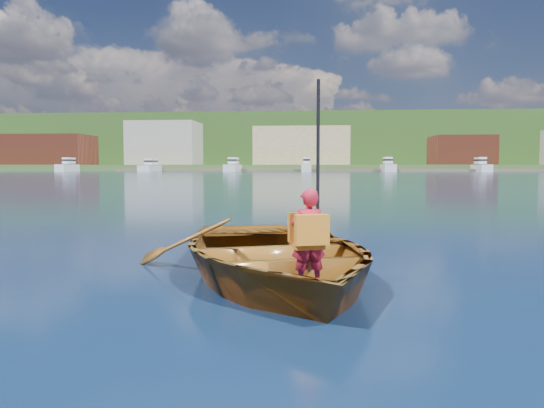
% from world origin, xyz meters
% --- Properties ---
extents(ground, '(600.00, 600.00, 0.00)m').
position_xyz_m(ground, '(0.00, 0.00, 0.00)').
color(ground, '#10213B').
rests_on(ground, ground).
extents(rowboat, '(4.30, 5.09, 0.90)m').
position_xyz_m(rowboat, '(-0.62, -0.35, 0.30)').
color(rowboat, brown).
rests_on(rowboat, ground).
extents(child_paddler, '(0.43, 0.43, 2.11)m').
position_xyz_m(child_paddler, '(-0.20, -1.16, 0.63)').
color(child_paddler, '#AE1A2F').
rests_on(child_paddler, ground).
extents(shoreline, '(400.00, 140.00, 22.00)m').
position_xyz_m(shoreline, '(0.00, 236.61, 10.32)').
color(shoreline, '#3A5C21').
rests_on(shoreline, ground).
extents(dock, '(159.91, 14.71, 0.80)m').
position_xyz_m(dock, '(-1.38, 148.00, 0.40)').
color(dock, brown).
rests_on(dock, ground).
extents(waterfront_buildings, '(202.00, 16.00, 14.00)m').
position_xyz_m(waterfront_buildings, '(-7.74, 165.00, 7.74)').
color(waterfront_buildings, brown).
rests_on(waterfront_buildings, ground).
extents(marina_yachts, '(146.55, 13.72, 4.35)m').
position_xyz_m(marina_yachts, '(1.41, 143.30, 1.43)').
color(marina_yachts, silver).
rests_on(marina_yachts, ground).
extents(hillside_trees, '(281.26, 74.35, 21.41)m').
position_xyz_m(hillside_trees, '(22.48, 242.99, 18.23)').
color(hillside_trees, '#382314').
rests_on(hillside_trees, ground).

